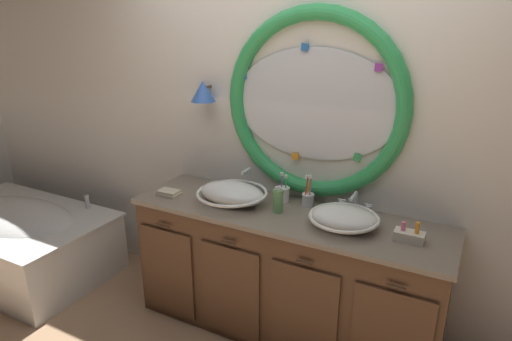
{
  "coord_description": "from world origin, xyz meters",
  "views": [
    {
      "loc": [
        1.08,
        -2.02,
        2.0
      ],
      "look_at": [
        -0.12,
        0.25,
        1.11
      ],
      "focal_mm": 30.94,
      "sensor_mm": 36.0,
      "label": 1
    }
  ],
  "objects_px": {
    "sink_basin_left": "(232,193)",
    "sink_basin_right": "(344,218)",
    "toiletry_basket": "(409,236)",
    "soap_dispenser": "(278,200)",
    "toothbrush_holder_right": "(308,198)",
    "folded_hand_towel": "(169,193)",
    "toothbrush_holder_left": "(283,193)",
    "bathtub": "(17,237)"
  },
  "relations": [
    {
      "from": "soap_dispenser",
      "to": "folded_hand_towel",
      "type": "distance_m",
      "value": 0.78
    },
    {
      "from": "sink_basin_left",
      "to": "toothbrush_holder_left",
      "type": "xyz_separation_m",
      "value": [
        0.28,
        0.19,
        -0.01
      ]
    },
    {
      "from": "folded_hand_towel",
      "to": "toiletry_basket",
      "type": "bearing_deg",
      "value": 3.02
    },
    {
      "from": "soap_dispenser",
      "to": "folded_hand_towel",
      "type": "bearing_deg",
      "value": -172.94
    },
    {
      "from": "toothbrush_holder_left",
      "to": "toiletry_basket",
      "type": "distance_m",
      "value": 0.85
    },
    {
      "from": "toothbrush_holder_right",
      "to": "sink_basin_right",
      "type": "bearing_deg",
      "value": -32.25
    },
    {
      "from": "toiletry_basket",
      "to": "soap_dispenser",
      "type": "bearing_deg",
      "value": 179.02
    },
    {
      "from": "toothbrush_holder_right",
      "to": "toiletry_basket",
      "type": "height_order",
      "value": "toothbrush_holder_right"
    },
    {
      "from": "sink_basin_left",
      "to": "soap_dispenser",
      "type": "bearing_deg",
      "value": 1.99
    },
    {
      "from": "toothbrush_holder_left",
      "to": "soap_dispenser",
      "type": "bearing_deg",
      "value": -76.13
    },
    {
      "from": "sink_basin_left",
      "to": "soap_dispenser",
      "type": "height_order",
      "value": "soap_dispenser"
    },
    {
      "from": "sink_basin_right",
      "to": "toothbrush_holder_left",
      "type": "xyz_separation_m",
      "value": [
        -0.46,
        0.19,
        -0.0
      ]
    },
    {
      "from": "bathtub",
      "to": "folded_hand_towel",
      "type": "xyz_separation_m",
      "value": [
        1.41,
        0.24,
        0.57
      ]
    },
    {
      "from": "toothbrush_holder_right",
      "to": "soap_dispenser",
      "type": "height_order",
      "value": "toothbrush_holder_right"
    },
    {
      "from": "folded_hand_towel",
      "to": "bathtub",
      "type": "bearing_deg",
      "value": -170.4
    },
    {
      "from": "soap_dispenser",
      "to": "folded_hand_towel",
      "type": "relative_size",
      "value": 1.15
    },
    {
      "from": "folded_hand_towel",
      "to": "toiletry_basket",
      "type": "distance_m",
      "value": 1.56
    },
    {
      "from": "bathtub",
      "to": "sink_basin_right",
      "type": "bearing_deg",
      "value": 7.07
    },
    {
      "from": "toothbrush_holder_right",
      "to": "soap_dispenser",
      "type": "bearing_deg",
      "value": -126.72
    },
    {
      "from": "toothbrush_holder_left",
      "to": "soap_dispenser",
      "type": "xyz_separation_m",
      "value": [
        0.04,
        -0.17,
        0.02
      ]
    },
    {
      "from": "toothbrush_holder_right",
      "to": "folded_hand_towel",
      "type": "bearing_deg",
      "value": -163.4
    },
    {
      "from": "soap_dispenser",
      "to": "toiletry_basket",
      "type": "height_order",
      "value": "soap_dispenser"
    },
    {
      "from": "sink_basin_right",
      "to": "toothbrush_holder_right",
      "type": "distance_m",
      "value": 0.35
    },
    {
      "from": "sink_basin_right",
      "to": "folded_hand_towel",
      "type": "distance_m",
      "value": 1.2
    },
    {
      "from": "sink_basin_left",
      "to": "sink_basin_right",
      "type": "height_order",
      "value": "sink_basin_left"
    },
    {
      "from": "bathtub",
      "to": "toothbrush_holder_left",
      "type": "distance_m",
      "value": 2.29
    },
    {
      "from": "bathtub",
      "to": "soap_dispenser",
      "type": "distance_m",
      "value": 2.3
    },
    {
      "from": "sink_basin_left",
      "to": "sink_basin_right",
      "type": "distance_m",
      "value": 0.75
    },
    {
      "from": "bathtub",
      "to": "sink_basin_left",
      "type": "xyz_separation_m",
      "value": [
        1.86,
        0.32,
        0.62
      ]
    },
    {
      "from": "toothbrush_holder_left",
      "to": "toiletry_basket",
      "type": "bearing_deg",
      "value": -12.72
    },
    {
      "from": "soap_dispenser",
      "to": "folded_hand_towel",
      "type": "xyz_separation_m",
      "value": [
        -0.77,
        -0.1,
        -0.06
      ]
    },
    {
      "from": "bathtub",
      "to": "sink_basin_left",
      "type": "height_order",
      "value": "sink_basin_left"
    },
    {
      "from": "soap_dispenser",
      "to": "toothbrush_holder_left",
      "type": "bearing_deg",
      "value": 103.87
    },
    {
      "from": "bathtub",
      "to": "toiletry_basket",
      "type": "distance_m",
      "value": 3.05
    },
    {
      "from": "sink_basin_right",
      "to": "folded_hand_towel",
      "type": "relative_size",
      "value": 2.64
    },
    {
      "from": "bathtub",
      "to": "toothbrush_holder_left",
      "type": "height_order",
      "value": "toothbrush_holder_left"
    },
    {
      "from": "toothbrush_holder_left",
      "to": "toothbrush_holder_right",
      "type": "distance_m",
      "value": 0.17
    },
    {
      "from": "toothbrush_holder_left",
      "to": "folded_hand_towel",
      "type": "distance_m",
      "value": 0.78
    },
    {
      "from": "folded_hand_towel",
      "to": "toothbrush_holder_left",
      "type": "bearing_deg",
      "value": 20.25
    },
    {
      "from": "sink_basin_right",
      "to": "sink_basin_left",
      "type": "bearing_deg",
      "value": -180.0
    },
    {
      "from": "sink_basin_right",
      "to": "soap_dispenser",
      "type": "bearing_deg",
      "value": 178.47
    },
    {
      "from": "bathtub",
      "to": "sink_basin_left",
      "type": "distance_m",
      "value": 1.99
    }
  ]
}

